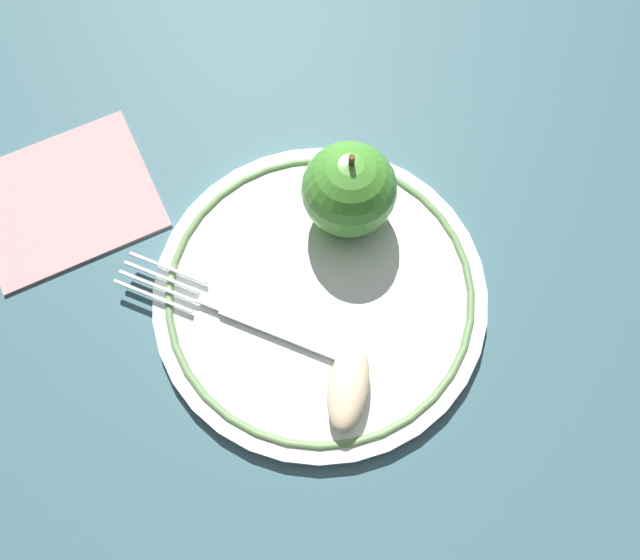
% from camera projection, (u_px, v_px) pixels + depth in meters
% --- Properties ---
extents(ground_plane, '(2.00, 2.00, 0.00)m').
position_uv_depth(ground_plane, '(305.00, 290.00, 0.47)').
color(ground_plane, '#395F69').
extents(plate, '(0.25, 0.25, 0.01)m').
position_uv_depth(plate, '(320.00, 293.00, 0.47)').
color(plate, white).
rests_on(plate, ground_plane).
extents(apple_red_whole, '(0.07, 0.07, 0.08)m').
position_uv_depth(apple_red_whole, '(349.00, 190.00, 0.45)').
color(apple_red_whole, '#4D9B35').
rests_on(apple_red_whole, plate).
extents(apple_slice_front, '(0.06, 0.06, 0.02)m').
position_uv_depth(apple_slice_front, '(348.00, 386.00, 0.42)').
color(apple_slice_front, beige).
rests_on(apple_slice_front, plate).
extents(fork, '(0.16, 0.12, 0.00)m').
position_uv_depth(fork, '(240.00, 313.00, 0.45)').
color(fork, silver).
rests_on(fork, plate).
extents(napkin_folded, '(0.14, 0.15, 0.01)m').
position_uv_depth(napkin_folded, '(66.00, 197.00, 0.50)').
color(napkin_folded, '#C99395').
rests_on(napkin_folded, ground_plane).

